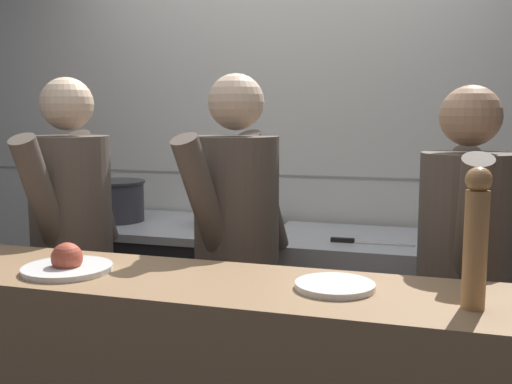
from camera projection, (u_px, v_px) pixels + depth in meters
wall_back_tiled at (288, 149)px, 3.36m from camera, size 8.00×0.06×2.60m
oven_range at (165, 305)px, 3.26m from camera, size 1.14×0.71×0.92m
prep_counter at (411, 332)px, 2.89m from camera, size 1.38×0.65×0.90m
stock_pot at (116, 200)px, 3.23m from camera, size 0.32×0.32×0.22m
sauce_pot at (224, 210)px, 3.09m from camera, size 0.32×0.32×0.15m
chefs_knife at (365, 242)px, 2.77m from camera, size 0.39×0.05×0.02m
plated_dish_appetiser at (67, 264)px, 1.86m from camera, size 0.28×0.28×0.10m
plated_dish_dessert at (335, 286)px, 1.68m from camera, size 0.23×0.23×0.02m
pepper_mill at (476, 236)px, 1.49m from camera, size 0.07×0.07×0.36m
chef_head_cook at (73, 252)px, 2.53m from camera, size 0.35×0.72×1.65m
chef_sous at (237, 260)px, 2.38m from camera, size 0.42×0.72×1.65m
chef_line at (463, 286)px, 2.13m from camera, size 0.34×0.70×1.59m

